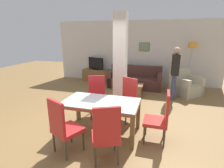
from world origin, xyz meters
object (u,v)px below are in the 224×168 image
at_px(dining_chair_far_left, 97,95).
at_px(floor_lamp, 192,50).
at_px(dining_chair_near_left, 63,126).
at_px(tv_stand, 96,75).
at_px(dining_chair_near_right, 106,133).
at_px(tv_screen, 96,64).
at_px(dining_table, 101,108).
at_px(coffee_table, 134,90).
at_px(dining_chair_far_right, 127,98).
at_px(standing_person, 175,70).
at_px(sofa, 135,80).
at_px(dining_chair_head_right, 160,116).
at_px(bottle, 134,82).
at_px(armchair, 185,86).

bearing_deg(dining_chair_far_left, floor_lamp, -155.09).
relative_size(dining_chair_near_left, tv_stand, 0.86).
xyz_separation_m(dining_chair_near_right, tv_stand, (-2.15, 5.07, -0.29)).
height_order(tv_stand, tv_screen, tv_screen).
height_order(dining_table, tv_screen, tv_screen).
bearing_deg(coffee_table, dining_chair_far_left, -111.76).
distance_m(dining_chair_far_left, dining_chair_far_right, 0.80).
xyz_separation_m(dining_chair_near_left, standing_person, (2.01, 3.53, 0.44)).
distance_m(dining_chair_far_left, tv_stand, 3.63).
bearing_deg(floor_lamp, dining_chair_far_left, -129.30).
bearing_deg(dining_table, coffee_table, 83.15).
distance_m(tv_stand, floor_lamp, 4.21).
relative_size(sofa, coffee_table, 3.54).
relative_size(dining_chair_near_left, standing_person, 0.61).
height_order(dining_chair_near_right, tv_screen, tv_screen).
height_order(dining_chair_far_left, tv_screen, tv_screen).
xyz_separation_m(dining_chair_head_right, tv_screen, (-2.98, 4.19, 0.25)).
bearing_deg(bottle, standing_person, -0.49).
relative_size(dining_chair_far_right, tv_stand, 0.86).
bearing_deg(bottle, tv_stand, 143.43).
distance_m(dining_chair_far_right, floor_lamp, 3.88).
bearing_deg(sofa, dining_chair_near_left, 82.85).
relative_size(tv_stand, floor_lamp, 0.67).
bearing_deg(dining_chair_far_right, coffee_table, -61.30).
xyz_separation_m(dining_table, dining_chair_near_left, (-0.40, -0.86, -0.03)).
bearing_deg(dining_chair_near_right, dining_chair_far_right, 65.32).
bearing_deg(dining_chair_head_right, bottle, 19.44).
bearing_deg(dining_chair_far_right, sofa, -59.35).
xyz_separation_m(dining_chair_far_right, bottle, (-0.11, 1.85, -0.06)).
xyz_separation_m(coffee_table, bottle, (-0.02, 0.05, 0.29)).
bearing_deg(coffee_table, armchair, 20.58).
height_order(coffee_table, tv_stand, tv_stand).
xyz_separation_m(dining_chair_head_right, bottle, (-0.95, 2.68, -0.06)).
relative_size(coffee_table, floor_lamp, 0.32).
relative_size(dining_chair_near_left, coffee_table, 1.78).
bearing_deg(dining_chair_near_left, standing_person, 85.27).
height_order(armchair, coffee_table, armchair).
bearing_deg(tv_screen, dining_chair_near_left, 125.76).
height_order(dining_table, sofa, sofa).
relative_size(dining_chair_near_left, dining_chair_head_right, 1.00).
bearing_deg(dining_chair_far_left, dining_table, 90.00).
xyz_separation_m(floor_lamp, standing_person, (-0.65, -1.42, -0.55)).
distance_m(dining_chair_far_left, sofa, 2.91).
height_order(dining_table, armchair, armchair).
distance_m(dining_chair_far_right, dining_chair_near_left, 1.87).
bearing_deg(dining_table, dining_chair_near_left, -114.98).
xyz_separation_m(coffee_table, tv_stand, (-2.06, 1.56, 0.06)).
distance_m(dining_chair_head_right, sofa, 3.84).
xyz_separation_m(dining_table, bottle, (0.29, 2.68, -0.08)).
distance_m(armchair, tv_screen, 3.94).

